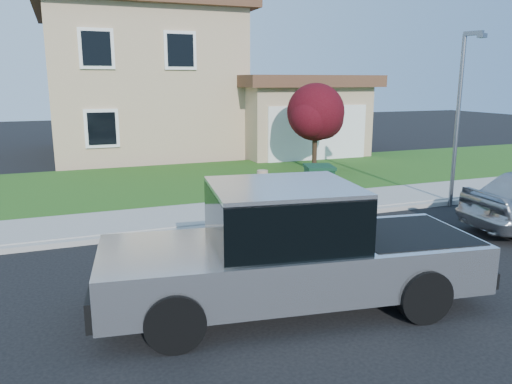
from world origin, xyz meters
The scene contains 10 objects.
ground centered at (0.00, 0.00, 0.00)m, with size 80.00×80.00×0.00m, color black.
curb centered at (1.00, 2.90, 0.06)m, with size 40.00×0.20×0.12m, color gray.
sidewalk centered at (1.00, 4.00, 0.07)m, with size 40.00×2.00×0.15m, color gray.
lawn centered at (1.00, 8.50, 0.05)m, with size 40.00×7.00×0.10m, color #1C4F16.
house centered at (1.31, 16.38, 3.17)m, with size 14.00×11.30×6.85m.
pickup_truck centered at (-0.53, -1.39, 0.90)m, with size 6.07×2.76×1.93m.
woman centered at (-0.11, 0.80, 0.83)m, with size 0.63×0.47×1.74m.
ornamental_tree centered at (5.24, 8.78, 2.18)m, with size 2.37×2.13×3.25m.
trash_bin centered at (2.43, 3.24, 0.73)m, with size 0.89×0.96×1.15m.
street_lamp centered at (6.34, 2.70, 2.66)m, with size 0.34×0.61×4.66m.
Camera 1 is at (-3.59, -7.90, 3.41)m, focal length 35.00 mm.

